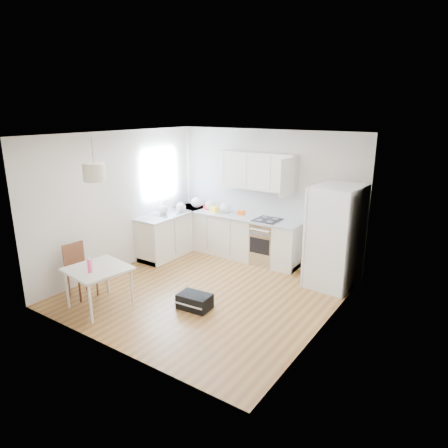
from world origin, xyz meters
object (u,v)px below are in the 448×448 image
(gym_bag, at_px, (195,301))
(dining_chair, at_px, (82,271))
(dining_table, at_px, (98,272))
(refrigerator, at_px, (336,237))

(gym_bag, bearing_deg, dining_chair, -163.31)
(dining_table, relative_size, gym_bag, 1.88)
(refrigerator, distance_m, gym_bag, 2.73)
(dining_chair, height_order, gym_bag, dining_chair)
(gym_bag, bearing_deg, dining_table, -152.10)
(dining_table, height_order, dining_chair, dining_chair)
(refrigerator, relative_size, dining_table, 1.87)
(refrigerator, height_order, dining_chair, refrigerator)
(refrigerator, xyz_separation_m, gym_bag, (-1.53, -2.12, -0.80))
(refrigerator, bearing_deg, dining_table, -128.97)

